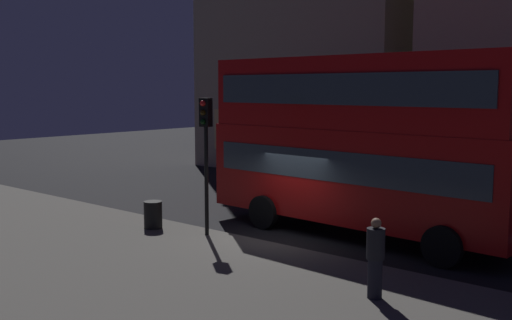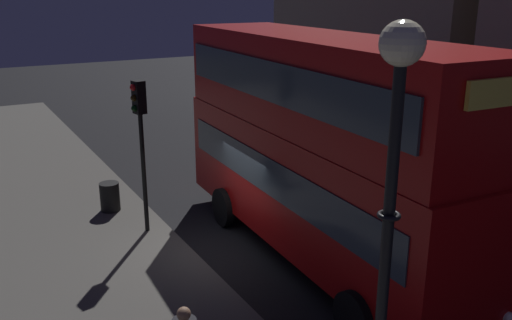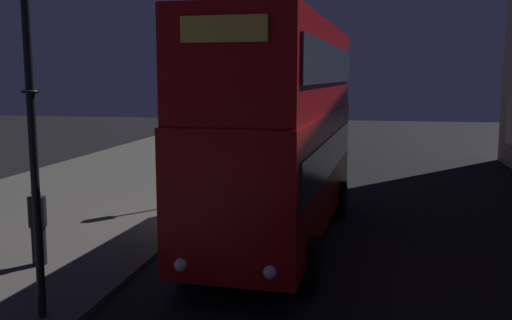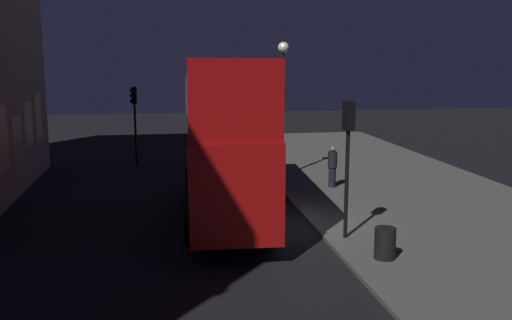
{
  "view_description": "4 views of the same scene",
  "coord_description": "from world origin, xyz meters",
  "px_view_note": "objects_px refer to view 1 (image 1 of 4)",
  "views": [
    {
      "loc": [
        11.03,
        -13.94,
        4.56
      ],
      "look_at": [
        -1.12,
        0.29,
        2.32
      ],
      "focal_mm": 42.54,
      "sensor_mm": 36.0,
      "label": 1
    },
    {
      "loc": [
        11.78,
        -5.53,
        6.48
      ],
      "look_at": [
        0.2,
        1.09,
        2.33
      ],
      "focal_mm": 38.66,
      "sensor_mm": 36.0,
      "label": 2
    },
    {
      "loc": [
        15.97,
        4.11,
        4.23
      ],
      "look_at": [
        0.08,
        1.08,
        1.86
      ],
      "focal_mm": 40.33,
      "sensor_mm": 36.0,
      "label": 3
    },
    {
      "loc": [
        -17.68,
        4.19,
        5.51
      ],
      "look_at": [
        -0.53,
        1.31,
        2.37
      ],
      "focal_mm": 39.92,
      "sensor_mm": 36.0,
      "label": 4
    }
  ],
  "objects_px": {
    "double_decker_bus": "(360,137)",
    "traffic_light_near_kerb": "(206,137)",
    "pedestrian": "(375,258)",
    "litter_bin": "(153,215)"
  },
  "relations": [
    {
      "from": "double_decker_bus",
      "to": "pedestrian",
      "type": "distance_m",
      "value": 6.27
    },
    {
      "from": "pedestrian",
      "to": "traffic_light_near_kerb",
      "type": "bearing_deg",
      "value": -54.65
    },
    {
      "from": "traffic_light_near_kerb",
      "to": "pedestrian",
      "type": "height_order",
      "value": "traffic_light_near_kerb"
    },
    {
      "from": "double_decker_bus",
      "to": "pedestrian",
      "type": "bearing_deg",
      "value": -52.56
    },
    {
      "from": "double_decker_bus",
      "to": "traffic_light_near_kerb",
      "type": "height_order",
      "value": "double_decker_bus"
    },
    {
      "from": "traffic_light_near_kerb",
      "to": "litter_bin",
      "type": "relative_size",
      "value": 4.8
    },
    {
      "from": "traffic_light_near_kerb",
      "to": "litter_bin",
      "type": "height_order",
      "value": "traffic_light_near_kerb"
    },
    {
      "from": "traffic_light_near_kerb",
      "to": "litter_bin",
      "type": "bearing_deg",
      "value": -177.8
    },
    {
      "from": "traffic_light_near_kerb",
      "to": "pedestrian",
      "type": "distance_m",
      "value": 7.16
    },
    {
      "from": "traffic_light_near_kerb",
      "to": "pedestrian",
      "type": "xyz_separation_m",
      "value": [
        6.65,
        -1.61,
        -2.09
      ]
    }
  ]
}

